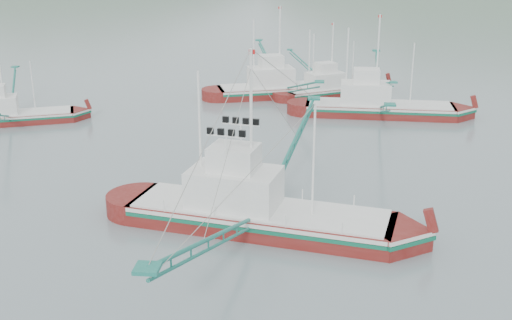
# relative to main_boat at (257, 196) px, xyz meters

# --- Properties ---
(ground) EXTENTS (1200.00, 1200.00, 0.00)m
(ground) POSITION_rel_main_boat_xyz_m (-0.43, -1.84, -2.24)
(ground) COLOR slate
(ground) RESTS_ON ground
(main_boat) EXTENTS (17.49, 30.27, 12.41)m
(main_boat) POSITION_rel_main_boat_xyz_m (0.00, 0.00, 0.00)
(main_boat) COLOR #61120E
(main_boat) RESTS_ON ground
(bg_boat_right) EXTENTS (15.58, 27.93, 11.30)m
(bg_boat_right) POSITION_rel_main_boat_xyz_m (10.11, 29.12, -0.69)
(bg_boat_right) COLOR #61120E
(bg_boat_right) RESTS_ON ground
(bg_boat_left) EXTENTS (12.76, 21.63, 9.09)m
(bg_boat_left) POSITION_rel_main_boat_xyz_m (-27.15, 22.67, -0.44)
(bg_boat_left) COLOR #61120E
(bg_boat_left) RESTS_ON ground
(bg_boat_far) EXTENTS (15.02, 21.07, 9.24)m
(bg_boat_far) POSITION_rel_main_boat_xyz_m (5.72, 38.07, -0.30)
(bg_boat_far) COLOR #61120E
(bg_boat_far) RESTS_ON ground
(bg_boat_extra) EXTENTS (15.94, 27.22, 11.30)m
(bg_boat_extra) POSITION_rel_main_boat_xyz_m (-0.31, 37.12, -0.08)
(bg_boat_extra) COLOR #61120E
(bg_boat_extra) RESTS_ON ground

